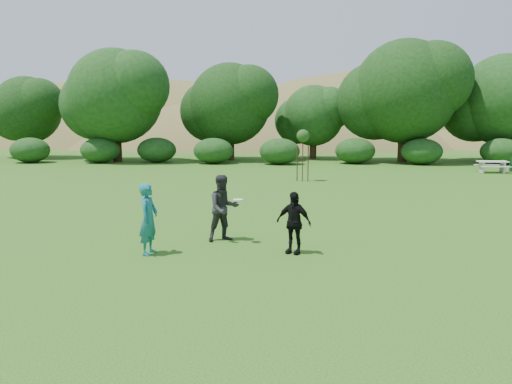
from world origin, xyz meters
TOP-DOWN VIEW (x-y plane):
  - ground at (0.00, 0.00)m, footprint 120.00×120.00m
  - player_teal at (-2.46, -0.57)m, footprint 0.52×0.71m
  - player_grey at (-0.77, 0.98)m, footprint 1.13×1.04m
  - player_black at (1.18, -0.23)m, footprint 1.01×0.73m
  - frisbee at (-0.34, 0.72)m, footprint 0.27×0.27m
  - sapling at (1.74, 14.95)m, footprint 0.70×0.70m
  - picnic_table at (13.99, 20.19)m, footprint 1.80×1.48m
  - hillside at (-0.56, 68.45)m, footprint 150.00×72.00m
  - tree_row at (3.23, 28.68)m, footprint 53.92×10.38m

SIDE VIEW (x-z plane):
  - hillside at x=-0.56m, z-range -37.97..14.03m
  - ground at x=0.00m, z-range 0.00..0.00m
  - picnic_table at x=13.99m, z-range 0.14..0.90m
  - player_black at x=1.18m, z-range 0.00..1.59m
  - player_teal at x=-2.46m, z-range 0.00..1.81m
  - player_grey at x=-0.77m, z-range 0.00..1.86m
  - frisbee at x=-0.34m, z-range 1.20..1.23m
  - sapling at x=1.74m, z-range 0.99..3.84m
  - tree_row at x=3.23m, z-range 0.06..9.69m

